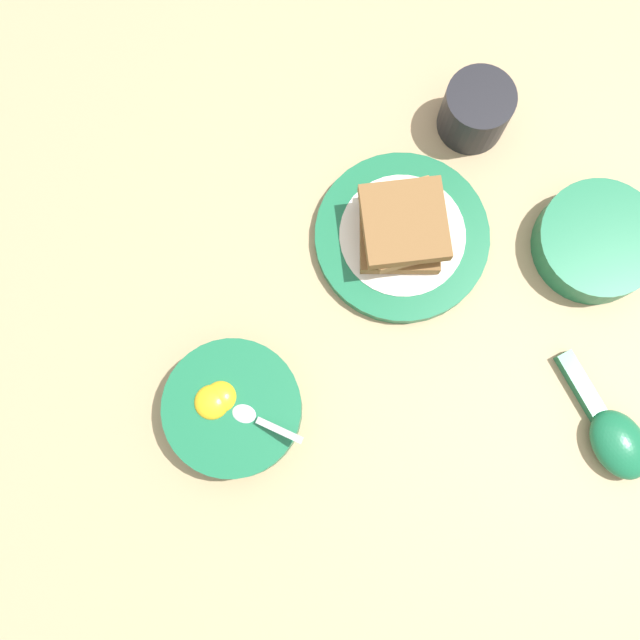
% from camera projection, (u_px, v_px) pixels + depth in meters
% --- Properties ---
extents(ground_plane, '(3.00, 3.00, 0.00)m').
position_uv_depth(ground_plane, '(429.00, 260.00, 0.83)').
color(ground_plane, tan).
extents(egg_bowl, '(0.15, 0.14, 0.07)m').
position_uv_depth(egg_bowl, '(233.00, 408.00, 0.78)').
color(egg_bowl, '#196B42').
rests_on(egg_bowl, ground_plane).
extents(toast_plate, '(0.19, 0.19, 0.02)m').
position_uv_depth(toast_plate, '(402.00, 237.00, 0.83)').
color(toast_plate, '#196B42').
rests_on(toast_plate, ground_plane).
extents(toast_sandwich, '(0.12, 0.12, 0.05)m').
position_uv_depth(toast_sandwich, '(403.00, 227.00, 0.79)').
color(toast_sandwich, brown).
rests_on(toast_sandwich, toast_plate).
extents(soup_spoon, '(0.13, 0.13, 0.03)m').
position_uv_depth(soup_spoon, '(614.00, 437.00, 0.78)').
color(soup_spoon, '#196B42').
rests_on(soup_spoon, ground_plane).
extents(congee_bowl, '(0.13, 0.13, 0.04)m').
position_uv_depth(congee_bowl, '(597.00, 241.00, 0.81)').
color(congee_bowl, '#196B42').
rests_on(congee_bowl, ground_plane).
extents(drinking_cup, '(0.08, 0.08, 0.07)m').
position_uv_depth(drinking_cup, '(480.00, 111.00, 0.83)').
color(drinking_cup, black).
rests_on(drinking_cup, ground_plane).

